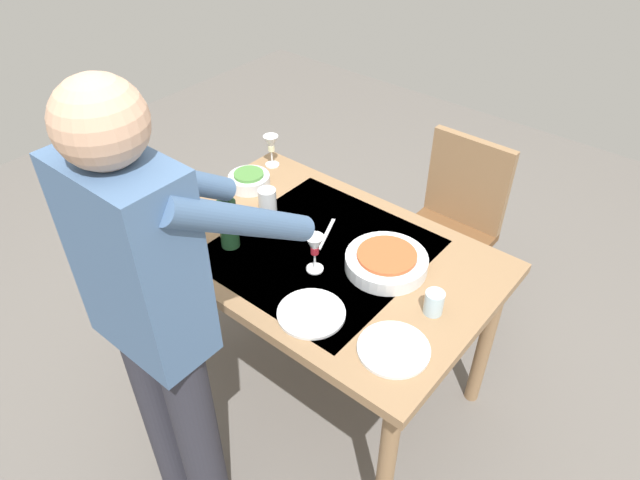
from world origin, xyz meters
TOP-DOWN VIEW (x-y plane):
  - ground_plane at (0.00, 0.00)m, footprint 6.00×6.00m
  - dining_table at (0.00, 0.00)m, footprint 1.31×0.87m
  - chair_near at (-0.15, -0.81)m, footprint 0.40×0.40m
  - person_server at (0.04, 0.69)m, footprint 0.42×0.61m
  - wine_bottle at (0.29, 0.19)m, footprint 0.07×0.07m
  - wine_glass_left at (0.56, -0.34)m, footprint 0.07×0.07m
  - wine_glass_right at (-0.05, 0.10)m, footprint 0.07×0.07m
  - water_cup_near_left at (-0.50, 0.01)m, footprint 0.07×0.07m
  - water_cup_near_right at (0.32, -0.05)m, footprint 0.07×0.07m
  - serving_bowl_pasta at (-0.25, -0.07)m, footprint 0.30×0.30m
  - side_bowl_salad at (0.52, -0.15)m, footprint 0.18×0.18m
  - dinner_plate_near at (-0.49, 0.23)m, footprint 0.23×0.23m
  - dinner_plate_far at (-0.19, 0.28)m, footprint 0.23×0.23m
  - table_knife at (0.04, -0.09)m, footprint 0.09×0.19m
  - table_fork at (0.50, 0.24)m, footprint 0.06×0.18m

SIDE VIEW (x-z plane):
  - ground_plane at x=0.00m, z-range 0.00..0.00m
  - chair_near at x=-0.15m, z-range 0.07..0.98m
  - dining_table at x=0.00m, z-range 0.30..1.08m
  - table_knife at x=0.04m, z-range 0.78..0.78m
  - table_fork at x=0.50m, z-range 0.78..0.78m
  - dinner_plate_near at x=-0.49m, z-range 0.78..0.79m
  - dinner_plate_far at x=-0.19m, z-range 0.78..0.79m
  - serving_bowl_pasta at x=-0.25m, z-range 0.78..0.85m
  - side_bowl_salad at x=0.52m, z-range 0.78..0.85m
  - water_cup_near_left at x=-0.50m, z-range 0.78..0.86m
  - water_cup_near_right at x=0.32m, z-range 0.78..0.89m
  - wine_glass_left at x=0.56m, z-range 0.81..0.96m
  - wine_glass_right at x=-0.05m, z-range 0.81..0.96m
  - wine_bottle at x=0.29m, z-range 0.74..1.04m
  - person_server at x=0.04m, z-range 0.12..1.81m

